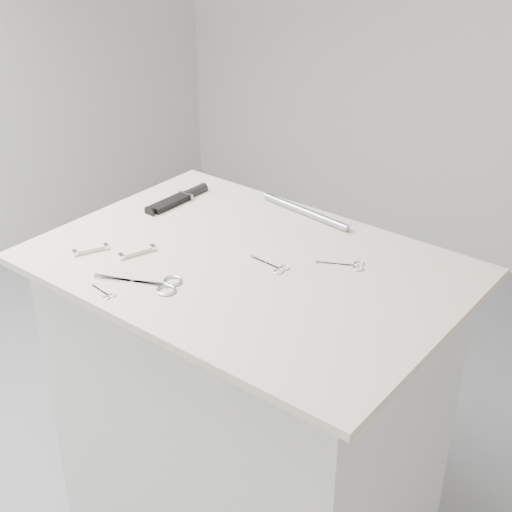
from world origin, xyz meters
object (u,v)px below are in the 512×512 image
Objects in this scene: plinth at (248,415)px; tiny_scissors at (105,293)px; large_shears at (156,284)px; embroidery_scissors_b at (274,267)px; sheathed_knife at (181,198)px; embroidery_scissors_a at (349,265)px; pocket_knife_a at (91,250)px; metal_rail at (305,211)px; pocket_knife_b at (137,252)px.

tiny_scissors is at bearing -116.84° from plinth.
plinth is 0.53m from large_shears.
sheathed_knife is at bearing 165.49° from embroidery_scissors_b.
sheathed_knife reaches higher than embroidery_scissors_a.
embroidery_scissors_a is (0.20, 0.13, 0.47)m from plinth.
metal_rail reaches higher than pocket_knife_a.
tiny_scissors is 0.21m from pocket_knife_a.
large_shears is at bearing -113.89° from plinth.
embroidery_scissors_a is 0.53× the size of sheathed_knife.
tiny_scissors is at bearing -154.98° from sheathed_knife.
embroidery_scissors_a is (0.29, 0.34, -0.00)m from large_shears.
pocket_knife_a is 0.90× the size of pocket_knife_b.
sheathed_knife reaches higher than pocket_knife_a.
pocket_knife_a is at bearing -173.55° from sheathed_knife.
pocket_knife_b is at bearing -113.78° from metal_rail.
metal_rail is (-0.11, 0.28, 0.01)m from embroidery_scissors_b.
sheathed_knife is at bearing -157.30° from metal_rail.
sheathed_knife reaches higher than plinth.
plinth is at bearing -81.98° from metal_rail.
large_shears is at bearing -67.94° from pocket_knife_a.
pocket_knife_b is (-0.30, -0.15, 0.00)m from embroidery_scissors_b.
embroidery_scissors_b is 0.45m from pocket_knife_a.
embroidery_scissors_b is 1.11× the size of pocket_knife_b.
embroidery_scissors_b is 1.24× the size of pocket_knife_a.
pocket_knife_b reaches higher than embroidery_scissors_a.
large_shears is 2.04× the size of pocket_knife_b.
pocket_knife_a is (-0.24, 0.01, 0.00)m from large_shears.
large_shears is (-0.09, -0.21, 0.47)m from plinth.
embroidery_scissors_b is 0.36× the size of metal_rail.
embroidery_scissors_a is at bearing -34.51° from metal_rail.
embroidery_scissors_b reaches higher than plinth.
embroidery_scissors_a is 0.29m from metal_rail.
large_shears is at bearing -95.70° from metal_rail.
pocket_knife_a is (0.04, -0.36, -0.00)m from sheathed_knife.
metal_rail is at bearing 118.23° from embroidery_scissors_a.
metal_rail is at bearing 60.18° from large_shears.
pocket_knife_b is (0.10, 0.06, 0.00)m from pocket_knife_a.
pocket_knife_b is at bearing 127.66° from large_shears.
pocket_knife_b reaches higher than embroidery_scissors_b.
tiny_scissors is (-0.15, -0.31, 0.47)m from plinth.
plinth is at bearing -173.58° from embroidery_scissors_a.
pocket_knife_a is at bearing -147.76° from embroidery_scissors_b.
pocket_knife_a reaches higher than tiny_scissors.
embroidery_scissors_b is at bearing -68.91° from metal_rail.
embroidery_scissors_a is 1.45× the size of tiny_scissors.
pocket_knife_b is (-0.08, 0.17, 0.00)m from tiny_scissors.
pocket_knife_a is 0.57m from metal_rail.
tiny_scissors reaches higher than plinth.
sheathed_knife is at bearing 102.36° from large_shears.
pocket_knife_b is (-0.43, -0.27, 0.00)m from embroidery_scissors_a.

